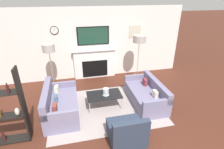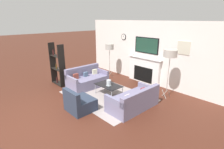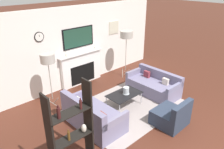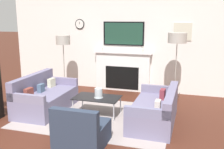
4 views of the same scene
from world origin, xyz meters
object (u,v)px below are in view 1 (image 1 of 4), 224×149
Objects in this scene: couch_right at (146,95)px; armchair at (127,132)px; couch_left at (60,105)px; hurricane_candle at (106,92)px; floor_lamp_left at (49,49)px; floor_lamp_right at (139,39)px; shelf_unit at (3,111)px; coffee_table at (104,95)px.

armchair reaches higher than couch_right.
armchair is at bearing -41.83° from couch_left.
hurricane_candle is at bearing 98.02° from armchair.
floor_lamp_left is at bearing 99.78° from couch_left.
couch_right is (2.58, 0.00, -0.03)m from couch_left.
shelf_unit reaches higher than floor_lamp_right.
floor_lamp_right is (2.85, 1.53, 1.33)m from couch_left.
couch_left reaches higher than couch_right.
couch_right reaches higher than coffee_table.
hurricane_candle is 2.40m from floor_lamp_right.
armchair is at bearing -58.38° from floor_lamp_left.
hurricane_candle is at bearing 2.78° from couch_left.
couch_left is at bearing 34.49° from shelf_unit.
floor_lamp_left is (-0.26, 1.53, 1.20)m from couch_left.
couch_left is at bearing -177.22° from hurricane_candle.
floor_lamp_left is at bearing 180.00° from floor_lamp_right.
armchair is (-1.06, -1.35, -0.02)m from couch_right.
hurricane_candle is at bearing 177.13° from couch_right.
shelf_unit is at bearing -160.48° from coffee_table.
couch_right is 1.03× the size of floor_lamp_left.
floor_lamp_right is at bearing 79.89° from couch_right.
floor_lamp_right is (3.11, 0.00, 0.13)m from floor_lamp_left.
floor_lamp_left reaches higher than armchair.
hurricane_candle is (-1.26, 0.06, 0.24)m from couch_right.
coffee_table is 2.53m from shelf_unit.
coffee_table is at bearing 19.52° from shelf_unit.
floor_lamp_left is (-2.84, 1.53, 1.23)m from couch_right.
couch_left reaches higher than armchair.
armchair is 3.78× the size of hurricane_candle.
coffee_table is at bearing 152.31° from hurricane_candle.
couch_left is at bearing -80.22° from floor_lamp_left.
coffee_table is (-0.25, 1.44, 0.14)m from armchair.
coffee_table is at bearing 176.17° from couch_right.
couch_left is 2.58m from couch_right.
floor_lamp_right is at bearing 43.69° from hurricane_candle.
floor_lamp_right reaches higher than armchair.
couch_left is 3.50m from floor_lamp_right.
hurricane_candle is 0.12× the size of shelf_unit.
floor_lamp_left is 3.12m from floor_lamp_right.
coffee_table is at bearing 3.97° from couch_left.
floor_lamp_left is (-1.53, 1.44, 1.10)m from coffee_table.
armchair is 0.49× the size of floor_lamp_left.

